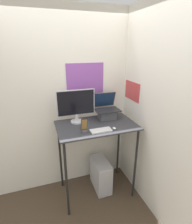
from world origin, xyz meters
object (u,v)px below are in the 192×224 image
monitor (76,106)px  cell_phone (84,128)px  keyboard (101,130)px  mouse (114,128)px  computer_tower (101,174)px  laptop (107,112)px

monitor → cell_phone: 0.38m
keyboard → mouse: size_ratio=4.44×
monitor → computer_tower: size_ratio=1.07×
monitor → cell_phone: size_ratio=2.86×
keyboard → cell_phone: bearing=173.7°
cell_phone → laptop: bearing=38.0°
monitor → computer_tower: 1.16m
laptop → cell_phone: laptop is taller
cell_phone → monitor: bearing=92.7°
mouse → computer_tower: bearing=107.7°
keyboard → computer_tower: size_ratio=0.55×
laptop → keyboard: (-0.22, -0.35, -0.09)m
laptop → cell_phone: size_ratio=1.97×
keyboard → computer_tower: 0.92m
mouse → cell_phone: (-0.38, 0.03, 0.05)m
computer_tower → keyboard: bearing=-111.9°
laptop → computer_tower: (-0.12, -0.12, -0.98)m
keyboard → cell_phone: 0.21m
laptop → keyboard: 0.43m
cell_phone → computer_tower: size_ratio=0.37×
mouse → cell_phone: 0.38m
monitor → keyboard: monitor is taller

